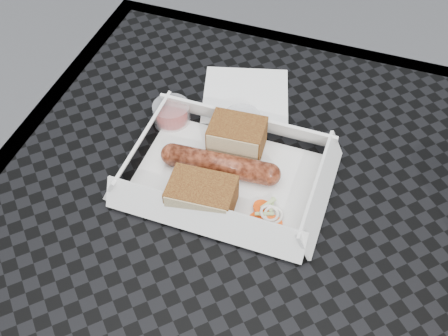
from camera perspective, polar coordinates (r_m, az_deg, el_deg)
name	(u,v)px	position (r m, az deg, el deg)	size (l,w,h in m)	color
patio_table	(283,289)	(0.71, 6.04, -12.08)	(0.80, 0.80, 0.74)	black
food_tray	(227,177)	(0.70, 0.27, -0.89)	(0.22, 0.15, 0.00)	white
bratwurst	(220,164)	(0.69, -0.41, 0.38)	(0.15, 0.04, 0.03)	brown
bread_near	(237,137)	(0.72, 1.32, 3.17)	(0.07, 0.05, 0.04)	brown
bread_far	(202,196)	(0.66, -2.27, -2.85)	(0.08, 0.05, 0.04)	brown
veg_garnish	(271,215)	(0.66, 4.78, -4.74)	(0.03, 0.03, 0.00)	#FC490A
napkin	(246,96)	(0.81, 2.21, 7.34)	(0.12, 0.12, 0.00)	white
condiment_cup_sauce	(172,114)	(0.76, -5.34, 5.52)	(0.05, 0.05, 0.03)	#98110B
condiment_cup_empty	(242,124)	(0.75, 1.80, 4.44)	(0.05, 0.05, 0.03)	silver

